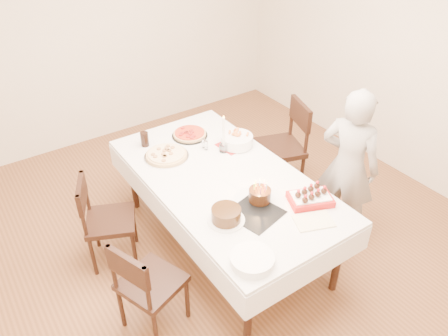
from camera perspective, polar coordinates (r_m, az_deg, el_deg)
floor at (r=4.12m, az=0.70°, el=-9.45°), size 5.00×5.00×0.00m
wall_back at (r=5.41m, az=-15.30°, el=17.31°), size 4.50×0.04×2.70m
wall_right at (r=4.87m, az=23.75°, el=13.75°), size 0.04×5.00×2.70m
dining_table at (r=3.84m, az=0.00°, el=-5.72°), size 1.27×2.21×0.75m
chair_right_savory at (r=4.51m, az=7.12°, el=2.61°), size 0.63×0.63×0.98m
chair_left_savory at (r=3.80m, az=-14.59°, el=-6.68°), size 0.57×0.57×0.85m
chair_left_dessert at (r=3.25m, az=-9.43°, el=-14.56°), size 0.56×0.56×0.86m
person at (r=3.93m, az=15.92°, el=0.20°), size 0.51×0.62×1.46m
pizza_white at (r=3.88m, az=-7.53°, el=1.71°), size 0.45×0.45×0.04m
pizza_pepperoni at (r=4.17m, az=-4.50°, el=4.45°), size 0.45×0.45×0.04m
red_placemat at (r=4.02m, az=1.14°, el=2.94°), size 0.26×0.26×0.01m
pasta_bowl at (r=3.99m, az=1.69°, el=3.63°), size 0.38×0.38×0.09m
taper_candle at (r=3.84m, az=-0.05°, el=4.53°), size 0.10×0.10×0.37m
shaker_pair at (r=3.94m, az=-2.36°, el=2.98°), size 0.08×0.08×0.09m
cola_glass at (r=4.05m, az=-10.33°, el=3.73°), size 0.07×0.07×0.14m
layer_cake at (r=3.15m, az=0.28°, el=-6.15°), size 0.35×0.35×0.11m
cake_board at (r=3.26m, az=4.09°, el=-5.92°), size 0.42×0.42×0.01m
birthday_cake at (r=3.32m, az=4.72°, el=-3.07°), size 0.18×0.18×0.16m
strawberry_box at (r=3.39m, az=11.22°, el=-3.86°), size 0.38×0.32×0.08m
box_lid at (r=3.25m, az=11.61°, el=-6.86°), size 0.33×0.27×0.02m
plate_stack at (r=2.88m, az=3.71°, el=-11.84°), size 0.37×0.37×0.06m
china_plate at (r=2.96m, az=2.79°, el=-11.01°), size 0.25×0.25×0.01m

